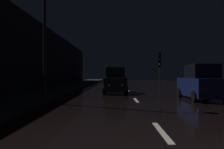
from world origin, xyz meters
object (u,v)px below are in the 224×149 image
traffic_light_far_right (160,62)px  car_parked_right_near (201,84)px  streetlamp_overhead (52,1)px  car_approaching_headlights (115,81)px

traffic_light_far_right → car_parked_right_near: (-0.80, -16.84, -2.28)m
streetlamp_overhead → car_approaching_headlights: bearing=62.8°
streetlamp_overhead → car_parked_right_near: bearing=12.3°
traffic_light_far_right → car_parked_right_near: 17.02m
traffic_light_far_right → car_parked_right_near: size_ratio=1.07×
car_approaching_headlights → car_parked_right_near: size_ratio=0.99×
streetlamp_overhead → car_approaching_headlights: 8.71m
car_parked_right_near → car_approaching_headlights: bearing=47.9°
traffic_light_far_right → streetlamp_overhead: bearing=-16.2°
streetlamp_overhead → car_approaching_headlights: (3.40, 6.64, -4.49)m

